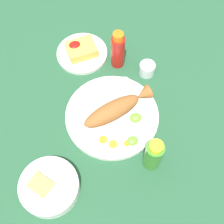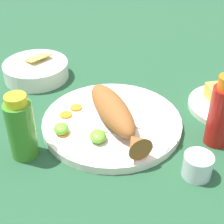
% 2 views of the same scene
% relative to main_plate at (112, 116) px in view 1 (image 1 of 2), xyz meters
% --- Properties ---
extents(ground_plane, '(4.00, 4.00, 0.00)m').
position_rel_main_plate_xyz_m(ground_plane, '(0.00, 0.00, -0.01)').
color(ground_plane, '#235133').
extents(main_plate, '(0.32, 0.32, 0.02)m').
position_rel_main_plate_xyz_m(main_plate, '(0.00, 0.00, 0.00)').
color(main_plate, white).
rests_on(main_plate, ground_plane).
extents(fried_fish, '(0.26, 0.10, 0.06)m').
position_rel_main_plate_xyz_m(fried_fish, '(-0.02, -0.00, 0.04)').
color(fried_fish, '#935628').
rests_on(fried_fish, main_plate).
extents(fork_near, '(0.13, 0.15, 0.00)m').
position_rel_main_plate_xyz_m(fork_near, '(-0.05, -0.06, 0.01)').
color(fork_near, silver).
rests_on(fork_near, main_plate).
extents(fork_far, '(0.12, 0.16, 0.00)m').
position_rel_main_plate_xyz_m(fork_far, '(-0.08, -0.03, 0.01)').
color(fork_far, silver).
rests_on(fork_far, main_plate).
extents(carrot_slice_near, '(0.03, 0.03, 0.00)m').
position_rel_main_plate_xyz_m(carrot_slice_near, '(0.06, 0.08, 0.01)').
color(carrot_slice_near, orange).
rests_on(carrot_slice_near, main_plate).
extents(carrot_slice_mid, '(0.03, 0.03, 0.00)m').
position_rel_main_plate_xyz_m(carrot_slice_mid, '(0.04, 0.10, 0.01)').
color(carrot_slice_mid, orange).
rests_on(carrot_slice_mid, main_plate).
extents(carrot_slice_far, '(0.02, 0.02, 0.00)m').
position_rel_main_plate_xyz_m(carrot_slice_far, '(-0.01, 0.12, 0.01)').
color(carrot_slice_far, orange).
rests_on(carrot_slice_far, main_plate).
extents(carrot_slice_extra, '(0.02, 0.02, 0.00)m').
position_rel_main_plate_xyz_m(carrot_slice_extra, '(-0.03, 0.11, 0.01)').
color(carrot_slice_extra, orange).
rests_on(carrot_slice_extra, main_plate).
extents(lime_wedge_main, '(0.04, 0.03, 0.02)m').
position_rel_main_plate_xyz_m(lime_wedge_main, '(-0.03, 0.12, 0.02)').
color(lime_wedge_main, '#6BB233').
rests_on(lime_wedge_main, main_plate).
extents(lime_wedge_side, '(0.04, 0.03, 0.02)m').
position_rel_main_plate_xyz_m(lime_wedge_side, '(-0.07, 0.04, 0.02)').
color(lime_wedge_side, '#6BB233').
rests_on(lime_wedge_side, main_plate).
extents(hot_sauce_bottle_red, '(0.05, 0.05, 0.16)m').
position_rel_main_plate_xyz_m(hot_sauce_bottle_red, '(-0.10, -0.21, 0.07)').
color(hot_sauce_bottle_red, '#B21914').
rests_on(hot_sauce_bottle_red, ground_plane).
extents(hot_sauce_bottle_green, '(0.06, 0.06, 0.14)m').
position_rel_main_plate_xyz_m(hot_sauce_bottle_green, '(-0.06, 0.20, 0.06)').
color(hot_sauce_bottle_green, '#3D8428').
rests_on(hot_sauce_bottle_green, ground_plane).
extents(salt_cup, '(0.06, 0.06, 0.05)m').
position_rel_main_plate_xyz_m(salt_cup, '(-0.19, -0.13, 0.01)').
color(salt_cup, silver).
rests_on(salt_cup, ground_plane).
extents(side_plate_fries, '(0.19, 0.19, 0.01)m').
position_rel_main_plate_xyz_m(side_plate_fries, '(0.01, -0.29, -0.00)').
color(side_plate_fries, white).
rests_on(side_plate_fries, ground_plane).
extents(fries_pile, '(0.11, 0.09, 0.04)m').
position_rel_main_plate_xyz_m(fries_pile, '(0.01, -0.29, 0.02)').
color(fries_pile, gold).
rests_on(fries_pile, side_plate_fries).
extents(guacamole_bowl, '(0.18, 0.18, 0.06)m').
position_rel_main_plate_xyz_m(guacamole_bowl, '(0.26, 0.16, 0.02)').
color(guacamole_bowl, white).
rests_on(guacamole_bowl, ground_plane).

